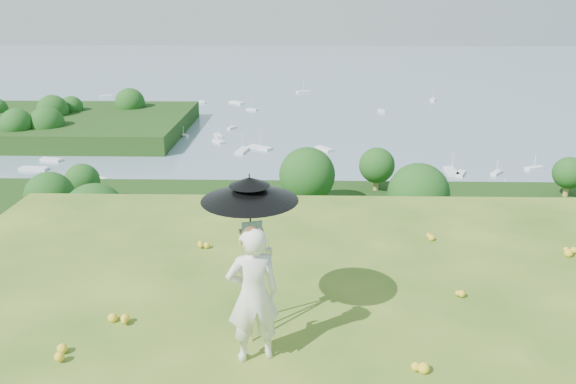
# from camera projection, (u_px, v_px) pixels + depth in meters

# --- Properties ---
(shoreline_tier) EXTENTS (170.00, 28.00, 8.00)m
(shoreline_tier) POSITION_uv_depth(u_px,v_px,m) (306.00, 265.00, 88.48)
(shoreline_tier) COLOR #6E6758
(shoreline_tier) RESTS_ON bay_water
(bay_water) EXTENTS (700.00, 700.00, 0.00)m
(bay_water) POSITION_uv_depth(u_px,v_px,m) (303.00, 89.00, 243.46)
(bay_water) COLOR slate
(bay_water) RESTS_ON ground
(peninsula) EXTENTS (90.00, 60.00, 12.00)m
(peninsula) POSITION_uv_depth(u_px,v_px,m) (47.00, 116.00, 163.30)
(peninsula) COLOR #18360E
(peninsula) RESTS_ON bay_water
(slope_trees) EXTENTS (110.00, 50.00, 6.00)m
(slope_trees) POSITION_uv_depth(u_px,v_px,m) (312.00, 255.00, 43.79)
(slope_trees) COLOR #1C4E17
(slope_trees) RESTS_ON forest_slope
(harbor_town) EXTENTS (110.00, 22.00, 5.00)m
(harbor_town) POSITION_uv_depth(u_px,v_px,m) (306.00, 227.00, 86.32)
(harbor_town) COLOR silver
(harbor_town) RESTS_ON shoreline_tier
(moored_boats) EXTENTS (140.00, 140.00, 0.70)m
(moored_boats) POSITION_uv_depth(u_px,v_px,m) (263.00, 128.00, 169.10)
(moored_boats) COLOR white
(moored_boats) RESTS_ON bay_water
(painter) EXTENTS (0.72, 0.57, 1.73)m
(painter) POSITION_uv_depth(u_px,v_px,m) (253.00, 295.00, 6.59)
(painter) COLOR white
(painter) RESTS_ON ground
(field_easel) EXTENTS (0.75, 0.75, 1.57)m
(field_easel) POSITION_uv_depth(u_px,v_px,m) (252.00, 276.00, 7.19)
(field_easel) COLOR #A98747
(field_easel) RESTS_ON ground
(sun_umbrella) EXTENTS (1.57, 1.57, 0.87)m
(sun_umbrella) POSITION_uv_depth(u_px,v_px,m) (250.00, 207.00, 6.91)
(sun_umbrella) COLOR black
(sun_umbrella) RESTS_ON field_easel
(painter_cap) EXTENTS (0.25, 0.28, 0.10)m
(painter_cap) POSITION_uv_depth(u_px,v_px,m) (252.00, 231.00, 6.32)
(painter_cap) COLOR #C76D7E
(painter_cap) RESTS_ON painter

